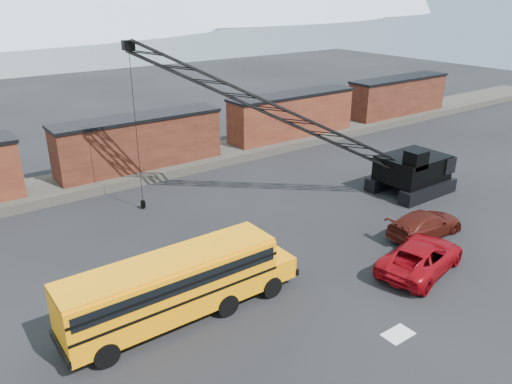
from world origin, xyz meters
TOP-DOWN VIEW (x-y plane):
  - ground at (0.00, 0.00)m, footprint 160.00×160.00m
  - gravel_berm at (0.00, 22.00)m, footprint 120.00×5.00m
  - boxcar_mid at (0.00, 22.00)m, footprint 13.70×3.10m
  - boxcar_east_near at (16.00, 22.00)m, footprint 13.70×3.10m
  - boxcar_east_far at (32.00, 22.00)m, footprint 13.70×3.10m
  - snow_patch at (0.50, -4.00)m, footprint 1.40×0.90m
  - school_bus at (-6.70, 2.81)m, footprint 11.65×2.65m
  - red_pickup at (5.81, -1.12)m, footprint 6.54×4.01m
  - maroon_suv at (9.49, 1.35)m, footprint 5.49×2.41m
  - crawler_crane at (5.17, 10.97)m, footprint 20.96×11.41m

SIDE VIEW (x-z plane):
  - ground at x=0.00m, z-range 0.00..0.00m
  - snow_patch at x=0.50m, z-range 0.00..0.02m
  - gravel_berm at x=0.00m, z-range 0.00..0.70m
  - maroon_suv at x=9.49m, z-range 0.00..1.57m
  - red_pickup at x=5.81m, z-range 0.00..1.69m
  - school_bus at x=-6.70m, z-range 0.20..3.39m
  - boxcar_mid at x=0.00m, z-range 0.68..4.85m
  - boxcar_east_near at x=16.00m, z-range 0.68..4.85m
  - boxcar_east_far at x=32.00m, z-range 0.68..4.85m
  - crawler_crane at x=5.17m, z-range 0.88..12.39m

